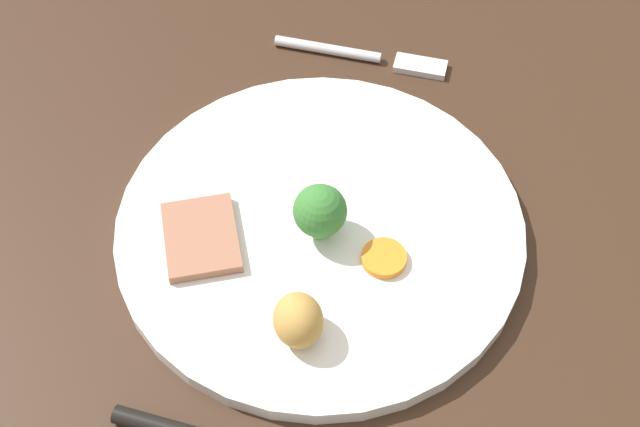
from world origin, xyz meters
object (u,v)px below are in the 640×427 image
meat_slice_main (201,237)px  carrot_coin_front (384,258)px  dinner_plate (320,227)px  broccoli_floret (320,212)px  roast_potato_left (298,320)px  fork (366,56)px

meat_slice_main → carrot_coin_front: (-1.04, 13.04, -0.10)cm
dinner_plate → broccoli_floret: broccoli_floret is taller
meat_slice_main → carrot_coin_front: size_ratio=2.07×
roast_potato_left → carrot_coin_front: (-6.84, 4.55, -1.42)cm
roast_potato_left → fork: bearing=-178.8°
roast_potato_left → fork: (-28.24, -0.58, -2.73)cm
meat_slice_main → roast_potato_left: 10.37cm
dinner_plate → fork: dinner_plate is taller
broccoli_floret → dinner_plate: bearing=-167.9°
roast_potato_left → broccoli_floret: 8.35cm
dinner_plate → meat_slice_main: bearing=-66.8°
fork → roast_potato_left: bearing=-86.9°
carrot_coin_front → fork: size_ratio=0.21×
dinner_plate → meat_slice_main: meat_slice_main is taller
carrot_coin_front → broccoli_floret: broccoli_floret is taller
carrot_coin_front → fork: 22.04cm
carrot_coin_front → meat_slice_main: bearing=-85.4°
carrot_coin_front → broccoli_floret: (-1.47, -4.91, 2.16)cm
meat_slice_main → carrot_coin_front: meat_slice_main is taller
roast_potato_left → carrot_coin_front: bearing=146.4°
meat_slice_main → broccoli_floret: size_ratio=1.48×
dinner_plate → roast_potato_left: size_ratio=7.95×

